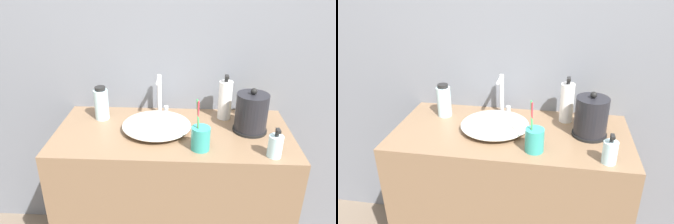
{
  "view_description": "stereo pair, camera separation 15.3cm",
  "coord_description": "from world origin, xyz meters",
  "views": [
    {
      "loc": [
        0.05,
        -1.12,
        1.55
      ],
      "look_at": [
        -0.02,
        0.26,
        0.9
      ],
      "focal_mm": 35.0,
      "sensor_mm": 36.0,
      "label": 1
    },
    {
      "loc": [
        0.2,
        -1.1,
        1.55
      ],
      "look_at": [
        -0.02,
        0.26,
        0.9
      ],
      "focal_mm": 35.0,
      "sensor_mm": 36.0,
      "label": 2
    }
  ],
  "objects": [
    {
      "name": "vanity_counter",
      "position": [
        0.0,
        0.26,
        0.4
      ],
      "size": [
        1.13,
        0.53,
        0.8
      ],
      "color": "brown",
      "rests_on": "ground_plane"
    },
    {
      "name": "hand_cream_bottle",
      "position": [
        0.43,
        0.06,
        0.85
      ],
      "size": [
        0.06,
        0.06,
        0.13
      ],
      "color": "silver",
      "rests_on": "vanity_counter"
    },
    {
      "name": "mouthwash_bottle",
      "position": [
        0.4,
        0.42,
        0.87
      ],
      "size": [
        0.05,
        0.05,
        0.15
      ],
      "color": "gold",
      "rests_on": "vanity_counter"
    },
    {
      "name": "wall_back",
      "position": [
        0.0,
        0.55,
        1.3
      ],
      "size": [
        6.0,
        0.04,
        2.6
      ],
      "color": "slate",
      "rests_on": "ground_plane"
    },
    {
      "name": "lotion_bottle",
      "position": [
        0.26,
        0.42,
        0.9
      ],
      "size": [
        0.07,
        0.07,
        0.23
      ],
      "color": "white",
      "rests_on": "vanity_counter"
    },
    {
      "name": "shampoo_bottle",
      "position": [
        -0.37,
        0.38,
        0.88
      ],
      "size": [
        0.07,
        0.07,
        0.17
      ],
      "color": "silver",
      "rests_on": "vanity_counter"
    },
    {
      "name": "sink_basin",
      "position": [
        -0.08,
        0.27,
        0.83
      ],
      "size": [
        0.33,
        0.32,
        0.05
      ],
      "color": "silver",
      "rests_on": "vanity_counter"
    },
    {
      "name": "faucet",
      "position": [
        -0.07,
        0.45,
        0.92
      ],
      "size": [
        0.06,
        0.12,
        0.21
      ],
      "color": "silver",
      "rests_on": "vanity_counter"
    },
    {
      "name": "toothbrush_cup",
      "position": [
        0.12,
        0.11,
        0.86
      ],
      "size": [
        0.08,
        0.08,
        0.23
      ],
      "color": "teal",
      "rests_on": "vanity_counter"
    },
    {
      "name": "electric_kettle",
      "position": [
        0.37,
        0.29,
        0.89
      ],
      "size": [
        0.16,
        0.16,
        0.22
      ],
      "color": "black",
      "rests_on": "vanity_counter"
    }
  ]
}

